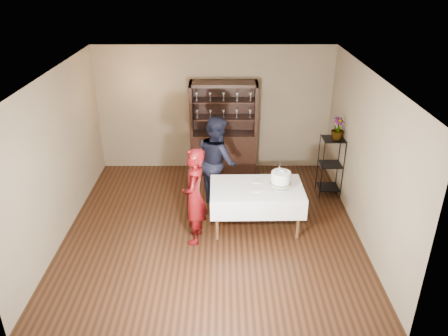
{
  "coord_description": "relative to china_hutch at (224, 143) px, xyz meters",
  "views": [
    {
      "loc": [
        0.19,
        -6.46,
        4.27
      ],
      "look_at": [
        0.2,
        0.1,
        1.1
      ],
      "focal_mm": 35.0,
      "sensor_mm": 36.0,
      "label": 1
    }
  ],
  "objects": [
    {
      "name": "potted_plant",
      "position": [
        2.13,
        -1.1,
        0.74
      ],
      "size": [
        0.34,
        0.34,
        0.43
      ],
      "primitive_type": "imported",
      "rotation": [
        0.0,
        0.0,
        0.56
      ],
      "color": "#496731",
      "rests_on": "plant_etagere"
    },
    {
      "name": "wall_right",
      "position": [
        2.3,
        -2.25,
        0.69
      ],
      "size": [
        0.02,
        5.0,
        2.7
      ],
      "primitive_type": "cube",
      "color": "brown",
      "rests_on": "floor"
    },
    {
      "name": "plate_near",
      "position": [
        0.55,
        -2.32,
        0.13
      ],
      "size": [
        0.26,
        0.26,
        0.01
      ],
      "primitive_type": "cylinder",
      "rotation": [
        0.0,
        0.0,
        0.22
      ],
      "color": "silver",
      "rests_on": "cake_table"
    },
    {
      "name": "woman",
      "position": [
        -0.47,
        -2.62,
        0.16
      ],
      "size": [
        0.43,
        0.62,
        1.65
      ],
      "primitive_type": "imported",
      "rotation": [
        0.0,
        0.0,
        -1.63
      ],
      "color": "#3C0505",
      "rests_on": "floor"
    },
    {
      "name": "plant_etagere",
      "position": [
        2.08,
        -1.05,
        -0.01
      ],
      "size": [
        0.42,
        0.42,
        1.2
      ],
      "color": "black",
      "rests_on": "floor"
    },
    {
      "name": "wall_left",
      "position": [
        -2.7,
        -2.25,
        0.69
      ],
      "size": [
        0.02,
        5.0,
        2.7
      ],
      "primitive_type": "cube",
      "color": "brown",
      "rests_on": "floor"
    },
    {
      "name": "man",
      "position": [
        -0.12,
        -1.38,
        0.21
      ],
      "size": [
        0.96,
        1.05,
        1.75
      ],
      "primitive_type": "imported",
      "rotation": [
        0.0,
        0.0,
        2.01
      ],
      "color": "black",
      "rests_on": "floor"
    },
    {
      "name": "cake",
      "position": [
        0.94,
        -2.3,
        0.32
      ],
      "size": [
        0.38,
        0.38,
        0.49
      ],
      "rotation": [
        0.0,
        0.0,
        -0.21
      ],
      "color": "silver",
      "rests_on": "cake_table"
    },
    {
      "name": "floor",
      "position": [
        -0.2,
        -2.25,
        -0.66
      ],
      "size": [
        5.0,
        5.0,
        0.0
      ],
      "primitive_type": "plane",
      "color": "black",
      "rests_on": "ground"
    },
    {
      "name": "china_hutch",
      "position": [
        0.0,
        0.0,
        0.0
      ],
      "size": [
        1.4,
        0.48,
        2.0
      ],
      "color": "black",
      "rests_on": "floor"
    },
    {
      "name": "plate_far",
      "position": [
        0.57,
        -2.03,
        0.13
      ],
      "size": [
        0.21,
        0.21,
        0.01
      ],
      "primitive_type": "cylinder",
      "rotation": [
        0.0,
        0.0,
        -0.28
      ],
      "color": "silver",
      "rests_on": "cake_table"
    },
    {
      "name": "ceiling",
      "position": [
        -0.2,
        -2.25,
        2.04
      ],
      "size": [
        5.0,
        5.0,
        0.0
      ],
      "primitive_type": "plane",
      "rotation": [
        3.14,
        0.0,
        0.0
      ],
      "color": "white",
      "rests_on": "back_wall"
    },
    {
      "name": "back_wall",
      "position": [
        -0.2,
        0.25,
        0.69
      ],
      "size": [
        5.0,
        0.02,
        2.7
      ],
      "primitive_type": "cube",
      "color": "brown",
      "rests_on": "floor"
    },
    {
      "name": "cake_table",
      "position": [
        0.56,
        -2.24,
        -0.07
      ],
      "size": [
        1.58,
        0.99,
        0.78
      ],
      "rotation": [
        0.0,
        0.0,
        0.01
      ],
      "color": "silver",
      "rests_on": "floor"
    }
  ]
}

